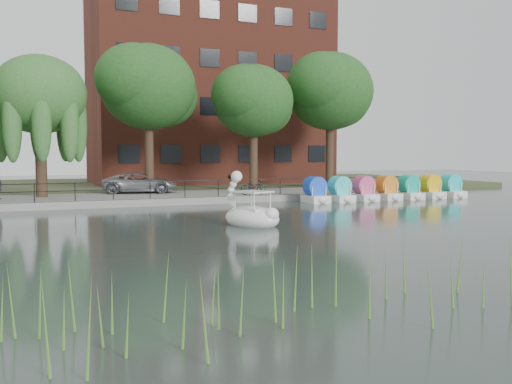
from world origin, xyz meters
TOP-DOWN VIEW (x-y plane):
  - ground_plane at (0.00, 0.00)m, footprint 120.00×120.00m
  - promenade at (0.00, 16.00)m, footprint 40.00×6.00m
  - kerb at (0.00, 13.05)m, footprint 40.00×0.25m
  - land_strip at (0.00, 30.00)m, footprint 60.00×22.00m
  - railing at (0.00, 13.25)m, footprint 32.00×0.05m
  - apartment_building at (7.00, 29.97)m, footprint 20.00×10.07m
  - willow_mid at (-7.50, 17.00)m, footprint 5.32×5.32m
  - broadleaf_center at (-1.00, 18.00)m, footprint 6.00×6.00m
  - broadleaf_right at (6.00, 17.50)m, footprint 5.40×5.40m
  - broadleaf_far at (12.50, 18.50)m, footprint 6.30×6.30m
  - minivan at (-1.63, 17.92)m, footprint 3.49×5.73m
  - bicycle at (4.48, 13.94)m, footprint 0.81×1.78m
  - swan_boat at (-0.05, 3.23)m, footprint 2.56×3.05m
  - pedal_boat_row at (12.55, 11.46)m, footprint 11.35×1.70m

SIDE VIEW (x-z plane):
  - ground_plane at x=0.00m, z-range 0.00..0.00m
  - land_strip at x=0.00m, z-range 0.00..0.36m
  - promenade at x=0.00m, z-range 0.00..0.40m
  - kerb at x=0.00m, z-range 0.00..0.40m
  - swan_boat at x=-0.05m, z-range -0.62..1.59m
  - pedal_boat_row at x=12.55m, z-range -0.09..1.31m
  - bicycle at x=4.48m, z-range 0.40..1.40m
  - minivan at x=-1.63m, z-range 0.40..1.89m
  - railing at x=0.00m, z-range 0.65..1.65m
  - willow_mid at x=-7.50m, z-range 2.17..10.32m
  - broadleaf_right at x=6.00m, z-range 2.22..10.55m
  - broadleaf_center at x=-1.00m, z-range 2.44..11.69m
  - broadleaf_far at x=12.50m, z-range 2.54..12.25m
  - apartment_building at x=7.00m, z-range 0.36..18.36m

